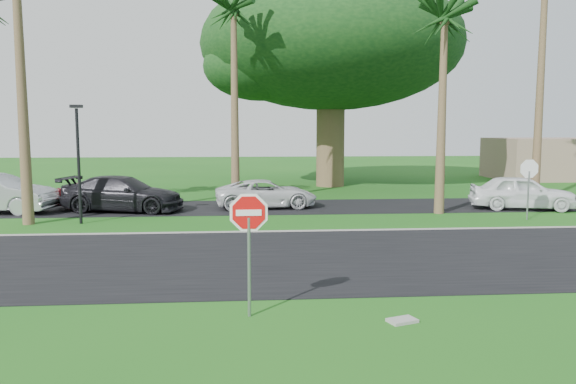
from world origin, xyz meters
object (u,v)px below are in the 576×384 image
(car_minivan, at_px, (266,194))
(car_dark, at_px, (123,194))
(stop_sign_near, at_px, (249,229))
(car_red, at_px, (100,194))
(car_pickup, at_px, (522,193))
(stop_sign_far, at_px, (529,177))

(car_minivan, bearing_deg, car_dark, 90.30)
(stop_sign_near, relative_size, car_minivan, 0.55)
(car_red, distance_m, car_minivan, 7.89)
(car_red, xyz_separation_m, car_pickup, (19.59, -2.25, 0.12))
(stop_sign_near, relative_size, car_dark, 0.48)
(stop_sign_near, distance_m, car_red, 17.53)
(car_dark, xyz_separation_m, car_pickup, (18.22, -0.82, -0.00))
(car_minivan, distance_m, car_pickup, 11.83)
(car_red, bearing_deg, stop_sign_far, -116.64)
(stop_sign_near, bearing_deg, car_pickup, 47.45)
(car_red, bearing_deg, stop_sign_near, -168.01)
(stop_sign_far, height_order, car_red, stop_sign_far)
(stop_sign_near, bearing_deg, car_dark, 110.62)
(car_minivan, relative_size, car_pickup, 1.03)
(car_pickup, bearing_deg, car_dark, 100.99)
(car_dark, bearing_deg, car_minivan, -73.46)
(stop_sign_near, distance_m, stop_sign_far, 15.91)
(car_dark, height_order, car_minivan, car_dark)
(stop_sign_far, distance_m, car_red, 19.11)
(stop_sign_near, height_order, stop_sign_far, same)
(stop_sign_far, distance_m, car_dark, 17.43)
(stop_sign_near, xyz_separation_m, stop_sign_far, (11.50, 11.00, 0.00))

